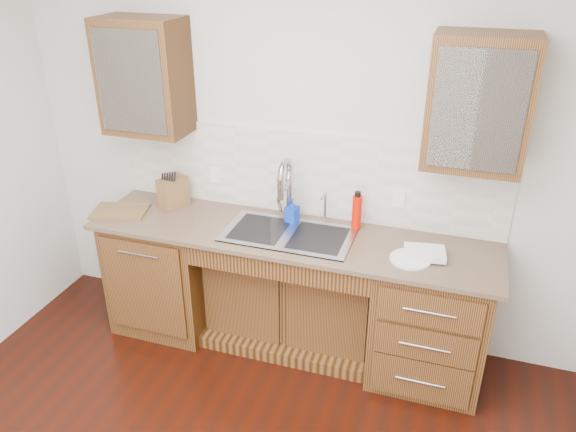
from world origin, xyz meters
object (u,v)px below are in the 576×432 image
(soap_bottle, at_px, (292,211))
(knife_block, at_px, (173,193))
(plate, at_px, (410,259))
(cutting_board, at_px, (120,211))
(water_bottle, at_px, (357,212))

(soap_bottle, relative_size, knife_block, 0.78)
(plate, relative_size, cutting_board, 0.67)
(water_bottle, distance_m, plate, 0.51)
(plate, height_order, cutting_board, cutting_board)
(cutting_board, bearing_deg, knife_block, 32.53)
(soap_bottle, bearing_deg, knife_block, -162.55)
(plate, height_order, knife_block, knife_block)
(soap_bottle, relative_size, cutting_board, 0.46)
(water_bottle, height_order, knife_block, water_bottle)
(water_bottle, bearing_deg, plate, -37.26)
(water_bottle, xyz_separation_m, knife_block, (-1.31, -0.07, -0.01))
(water_bottle, distance_m, knife_block, 1.31)
(soap_bottle, height_order, plate, soap_bottle)
(soap_bottle, bearing_deg, cutting_board, -153.46)
(soap_bottle, distance_m, water_bottle, 0.43)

